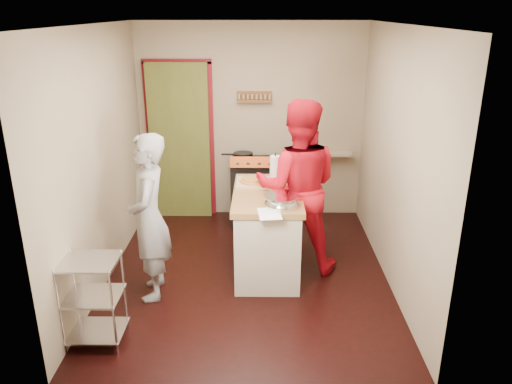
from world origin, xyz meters
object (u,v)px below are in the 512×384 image
person_stripe (149,218)px  person_red (298,187)px  stove (254,190)px  island (267,229)px  wire_shelving (93,297)px

person_stripe → person_red: 1.59m
stove → person_stripe: size_ratio=0.60×
person_stripe → person_red: bearing=104.5°
island → stove: bearing=97.0°
stove → island: size_ratio=0.73×
island → person_red: (0.32, 0.08, 0.46)m
wire_shelving → island: island is taller
stove → wire_shelving: size_ratio=1.26×
person_stripe → island: bearing=106.6°
person_stripe → person_red: person_red is taller
wire_shelving → person_stripe: (0.34, 0.79, 0.39)m
wire_shelving → island: bearing=41.1°
wire_shelving → person_red: 2.33m
wire_shelving → person_red: (1.81, 1.38, 0.51)m
island → person_red: person_red is taller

